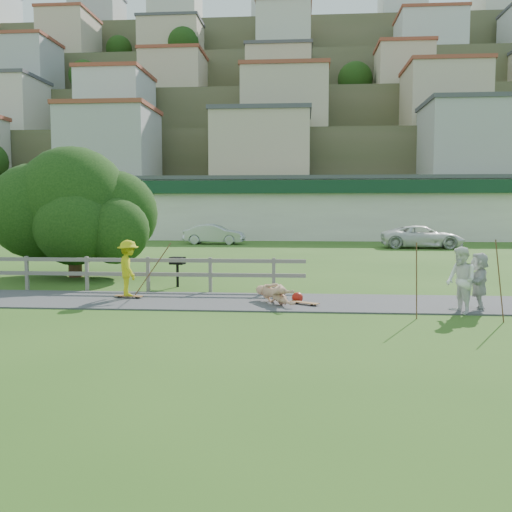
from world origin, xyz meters
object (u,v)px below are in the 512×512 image
(car_silver, at_px, (214,234))
(car_white, at_px, (422,237))
(tree, at_px, (74,228))
(bbq, at_px, (178,272))
(skater_rider, at_px, (128,271))
(spectator_a, at_px, (461,280))
(spectator_d, at_px, (479,282))
(skater_fallen, at_px, (275,294))

(car_silver, bearing_deg, car_white, -97.58)
(car_silver, distance_m, tree, 19.43)
(tree, bearing_deg, car_silver, 82.89)
(bbq, bearing_deg, skater_rider, -97.52)
(skater_rider, relative_size, car_white, 0.31)
(spectator_a, relative_size, bbq, 1.68)
(car_silver, bearing_deg, spectator_d, -153.14)
(spectator_d, relative_size, tree, 0.22)
(skater_fallen, height_order, tree, tree)
(spectator_d, xyz_separation_m, bbq, (-8.72, 3.70, -0.25))
(skater_fallen, distance_m, spectator_a, 4.82)
(skater_rider, relative_size, spectator_d, 1.07)
(spectator_a, distance_m, bbq, 9.15)
(skater_rider, bearing_deg, bbq, -47.74)
(car_white, bearing_deg, skater_fallen, 160.76)
(spectator_a, bearing_deg, tree, -133.39)
(car_silver, bearing_deg, spectator_a, -154.59)
(spectator_a, relative_size, car_silver, 0.39)
(skater_rider, distance_m, car_silver, 24.28)
(spectator_d, bearing_deg, tree, -102.33)
(spectator_a, bearing_deg, spectator_d, 111.78)
(skater_fallen, height_order, car_silver, car_silver)
(skater_rider, relative_size, tree, 0.24)
(bbq, bearing_deg, skater_fallen, -32.07)
(car_white, relative_size, tree, 0.76)
(skater_fallen, bearing_deg, tree, 111.88)
(car_white, bearing_deg, skater_rider, 150.94)
(spectator_d, relative_size, car_white, 0.29)
(bbq, bearing_deg, tree, 163.14)
(skater_fallen, relative_size, car_white, 0.32)
(skater_rider, xyz_separation_m, car_white, (12.79, 21.44, -0.09))
(skater_rider, relative_size, skater_fallen, 0.96)
(spectator_a, bearing_deg, skater_rider, -115.83)
(spectator_a, bearing_deg, car_white, 154.66)
(car_silver, relative_size, car_white, 0.82)
(spectator_a, bearing_deg, bbq, -133.05)
(car_silver, distance_m, car_white, 14.31)
(skater_rider, relative_size, car_silver, 0.38)
(spectator_a, distance_m, car_silver, 27.77)
(car_silver, distance_m, bbq, 21.75)
(skater_rider, xyz_separation_m, spectator_d, (9.60, -1.11, -0.06))
(spectator_d, bearing_deg, bbq, -100.59)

